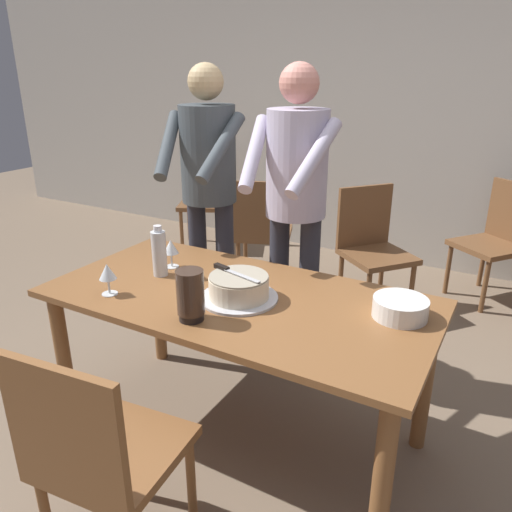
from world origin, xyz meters
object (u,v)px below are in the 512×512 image
at_px(wine_glass_near, 107,273).
at_px(background_chair_0, 262,229).
at_px(person_cutting_cake, 295,193).
at_px(background_chair_2, 203,196).
at_px(cake_knife, 227,270).
at_px(background_chair_3, 497,237).
at_px(wine_glass_far, 171,248).
at_px(hurricane_lamp, 190,295).
at_px(background_chair_1, 372,245).
at_px(chair_near_side, 100,452).
at_px(main_dining_table, 238,317).
at_px(cake_on_platter, 239,288).
at_px(plate_stack, 400,308).
at_px(water_bottle, 159,253).
at_px(person_standing_beside, 208,180).

bearing_deg(wine_glass_near, background_chair_0, 97.89).
distance_m(person_cutting_cake, background_chair_2, 2.46).
relative_size(cake_knife, background_chair_3, 0.30).
relative_size(wine_glass_far, hurricane_lamp, 0.69).
xyz_separation_m(background_chair_0, background_chair_1, (0.88, 0.05, 0.00)).
bearing_deg(background_chair_3, chair_near_side, -106.95).
xyz_separation_m(wine_glass_near, chair_near_side, (0.45, -0.53, -0.36)).
relative_size(main_dining_table, chair_near_side, 1.90).
height_order(cake_knife, wine_glass_far, wine_glass_far).
bearing_deg(wine_glass_far, cake_on_platter, -17.12).
distance_m(wine_glass_near, hurricane_lamp, 0.46).
relative_size(cake_knife, background_chair_0, 0.30).
height_order(main_dining_table, background_chair_2, background_chair_2).
height_order(cake_knife, plate_stack, cake_knife).
relative_size(cake_on_platter, background_chair_0, 0.38).
height_order(water_bottle, background_chair_3, water_bottle).
bearing_deg(chair_near_side, background_chair_0, 106.34).
relative_size(wine_glass_far, background_chair_3, 0.16).
distance_m(person_standing_beside, background_chair_0, 1.13).
relative_size(wine_glass_far, person_standing_beside, 0.08).
height_order(plate_stack, person_cutting_cake, person_cutting_cake).
relative_size(plate_stack, person_cutting_cake, 0.13).
bearing_deg(water_bottle, plate_stack, 6.88).
distance_m(main_dining_table, background_chair_1, 1.68).
bearing_deg(person_standing_beside, wine_glass_far, -75.44).
distance_m(main_dining_table, cake_knife, 0.23).
relative_size(cake_on_platter, hurricane_lamp, 1.62).
bearing_deg(main_dining_table, cake_on_platter, -50.53).
bearing_deg(background_chair_3, wine_glass_near, -118.44).
xyz_separation_m(person_standing_beside, background_chair_2, (-1.18, 1.59, -0.58)).
xyz_separation_m(main_dining_table, wine_glass_near, (-0.50, -0.27, 0.21)).
height_order(hurricane_lamp, person_standing_beside, person_standing_beside).
distance_m(hurricane_lamp, chair_near_side, 0.63).
xyz_separation_m(wine_glass_far, hurricane_lamp, (0.42, -0.40, 0.00)).
height_order(water_bottle, background_chair_1, water_bottle).
xyz_separation_m(hurricane_lamp, person_cutting_cake, (0.01, 0.92, 0.22)).
xyz_separation_m(water_bottle, background_chair_3, (1.34, 2.29, -0.37)).
bearing_deg(wine_glass_far, background_chair_0, 101.30).
bearing_deg(background_chair_0, main_dining_table, -64.77).
relative_size(wine_glass_near, wine_glass_far, 1.00).
relative_size(wine_glass_near, background_chair_2, 0.16).
relative_size(hurricane_lamp, background_chair_0, 0.23).
xyz_separation_m(wine_glass_near, background_chair_0, (-0.26, 1.88, -0.36)).
relative_size(wine_glass_far, person_cutting_cake, 0.08).
distance_m(hurricane_lamp, person_standing_beside, 1.12).
height_order(background_chair_2, background_chair_3, same).
height_order(chair_near_side, background_chair_3, same).
bearing_deg(main_dining_table, plate_stack, 12.26).
distance_m(wine_glass_near, background_chair_2, 2.86).
distance_m(wine_glass_far, background_chair_2, 2.54).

